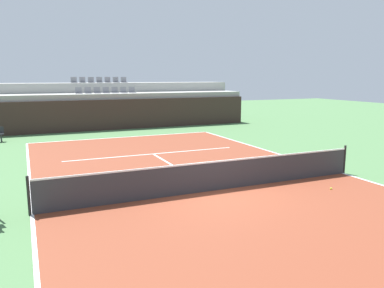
% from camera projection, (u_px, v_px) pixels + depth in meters
% --- Properties ---
extents(ground_plane, '(80.00, 80.00, 0.00)m').
position_uv_depth(ground_plane, '(215.00, 191.00, 12.26)').
color(ground_plane, '#477042').
extents(court_surface, '(11.00, 24.00, 0.01)m').
position_uv_depth(court_surface, '(215.00, 191.00, 12.26)').
color(court_surface, brown).
rests_on(court_surface, ground_plane).
extents(baseline_far, '(11.00, 0.10, 0.00)m').
position_uv_depth(baseline_far, '(125.00, 137.00, 23.02)').
color(baseline_far, white).
rests_on(baseline_far, court_surface).
extents(sideline_left, '(0.10, 24.00, 0.00)m').
position_uv_depth(sideline_left, '(32.00, 215.00, 10.09)').
color(sideline_left, white).
rests_on(sideline_left, court_surface).
extents(sideline_right, '(0.10, 24.00, 0.00)m').
position_uv_depth(sideline_right, '(343.00, 173.00, 14.42)').
color(sideline_right, white).
rests_on(sideline_right, court_surface).
extents(service_line_far, '(8.26, 0.10, 0.00)m').
position_uv_depth(service_line_far, '(153.00, 154.00, 18.02)').
color(service_line_far, white).
rests_on(service_line_far, court_surface).
extents(centre_service_line, '(0.10, 6.40, 0.00)m').
position_uv_depth(centre_service_line, '(178.00, 169.00, 15.14)').
color(centre_service_line, white).
rests_on(centre_service_line, court_surface).
extents(back_wall, '(20.53, 0.30, 2.08)m').
position_uv_depth(back_wall, '(111.00, 115.00, 26.12)').
color(back_wall, '#33231E').
rests_on(back_wall, ground_plane).
extents(stands_tier_lower, '(20.53, 2.40, 2.46)m').
position_uv_depth(stands_tier_lower, '(107.00, 110.00, 27.30)').
color(stands_tier_lower, '#9E9E99').
rests_on(stands_tier_lower, ground_plane).
extents(stands_tier_upper, '(20.53, 2.40, 3.16)m').
position_uv_depth(stands_tier_upper, '(101.00, 103.00, 29.40)').
color(stands_tier_upper, '#9E9E99').
rests_on(stands_tier_upper, ground_plane).
extents(seating_row_lower, '(4.24, 0.44, 0.44)m').
position_uv_depth(seating_row_lower, '(106.00, 91.00, 27.15)').
color(seating_row_lower, slate).
rests_on(seating_row_lower, stands_tier_lower).
extents(seating_row_upper, '(4.24, 0.44, 0.44)m').
position_uv_depth(seating_row_upper, '(100.00, 81.00, 29.19)').
color(seating_row_upper, slate).
rests_on(seating_row_upper, stands_tier_upper).
extents(tennis_net, '(11.08, 0.08, 1.07)m').
position_uv_depth(tennis_net, '(215.00, 175.00, 12.17)').
color(tennis_net, black).
rests_on(tennis_net, court_surface).
extents(tennis_ball_2, '(0.07, 0.07, 0.07)m').
position_uv_depth(tennis_ball_2, '(331.00, 189.00, 12.34)').
color(tennis_ball_2, '#CCE033').
rests_on(tennis_ball_2, court_surface).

